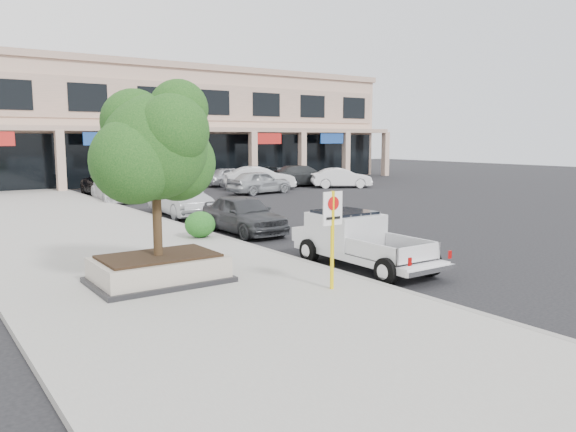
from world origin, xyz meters
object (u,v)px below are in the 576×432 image
object	(u,v)px
lot_car_b	(260,178)
lot_car_f	(341,178)
curb_car_a	(244,214)
curb_car_c	(115,188)
lot_car_c	(302,176)
lot_car_d	(133,177)
planter_tree	(158,148)
lot_car_e	(232,176)
no_parking_sign	(332,226)
planter	(159,269)
lot_car_a	(259,182)
curb_car_d	(110,185)
curb_car_b	(180,199)
pickup_truck	(365,241)

from	to	relation	value
lot_car_b	lot_car_f	world-z (taller)	lot_car_b
curb_car_a	lot_car_b	distance (m)	18.40
curb_car_c	lot_car_c	bearing A→B (deg)	12.64
curb_car_a	lot_car_d	bearing A→B (deg)	81.69
planter_tree	lot_car_e	bearing A→B (deg)	57.27
lot_car_b	lot_car_e	world-z (taller)	lot_car_b
no_parking_sign	lot_car_b	size ratio (longest dim) A/B	0.46
curb_car_a	lot_car_f	world-z (taller)	curb_car_a
no_parking_sign	lot_car_e	xyz separation A→B (m)	(12.73, 27.46, -0.89)
planter	lot_car_a	xyz separation A→B (m)	(14.44, 18.46, 0.29)
lot_car_a	lot_car_b	bearing A→B (deg)	-40.90
curb_car_c	lot_car_c	size ratio (longest dim) A/B	0.92
curb_car_a	lot_car_d	distance (m)	21.78
planter_tree	curb_car_d	size ratio (longest dim) A/B	0.77
planter	lot_car_d	bearing A→B (deg)	71.57
curb_car_b	lot_car_f	distance (m)	17.68
curb_car_c	lot_car_b	size ratio (longest dim) A/B	1.01
lot_car_e	pickup_truck	bearing A→B (deg)	157.39
curb_car_b	lot_car_f	size ratio (longest dim) A/B	1.09
lot_car_b	lot_car_c	distance (m)	4.40
curb_car_c	lot_car_f	world-z (taller)	curb_car_c
planter	lot_car_e	distance (m)	29.19
planter_tree	curb_car_d	bearing A→B (deg)	75.66
planter	curb_car_c	size ratio (longest dim) A/B	0.63
no_parking_sign	lot_car_b	world-z (taller)	no_parking_sign
lot_car_a	lot_car_d	distance (m)	10.28
lot_car_d	lot_car_f	size ratio (longest dim) A/B	1.29
planter_tree	curb_car_c	xyz separation A→B (m)	(5.16, 19.58, -2.68)
curb_car_b	lot_car_e	distance (m)	16.39
planter	lot_car_f	bearing A→B (deg)	40.83
curb_car_a	curb_car_b	bearing A→B (deg)	90.53
curb_car_a	lot_car_f	xyz separation A→B (m)	(16.11, 13.19, -0.03)
pickup_truck	curb_car_a	distance (m)	7.04
planter_tree	lot_car_c	xyz separation A→B (m)	(20.23, 21.57, -2.62)
lot_car_b	pickup_truck	bearing A→B (deg)	175.22
curb_car_a	lot_car_c	bearing A→B (deg)	48.13
no_parking_sign	lot_car_a	xyz separation A→B (m)	(11.37, 21.38, -0.86)
pickup_truck	lot_car_c	world-z (taller)	lot_car_c
lot_car_f	no_parking_sign	bearing A→B (deg)	167.38
planter_tree	curb_car_c	world-z (taller)	planter_tree
curb_car_d	no_parking_sign	bearing A→B (deg)	-96.83
pickup_truck	lot_car_f	distance (m)	25.96
curb_car_b	pickup_truck	bearing A→B (deg)	-87.03
planter	lot_car_c	xyz separation A→B (m)	(20.36, 21.73, 0.32)
curb_car_c	lot_car_b	xyz separation A→B (m)	(10.74, 1.22, 0.09)
lot_car_e	curb_car_a	bearing A→B (deg)	150.87
curb_car_d	lot_car_f	bearing A→B (deg)	-12.19
curb_car_b	lot_car_b	distance (m)	13.91
pickup_truck	lot_car_a	world-z (taller)	pickup_truck
lot_car_b	lot_car_c	world-z (taller)	lot_car_b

